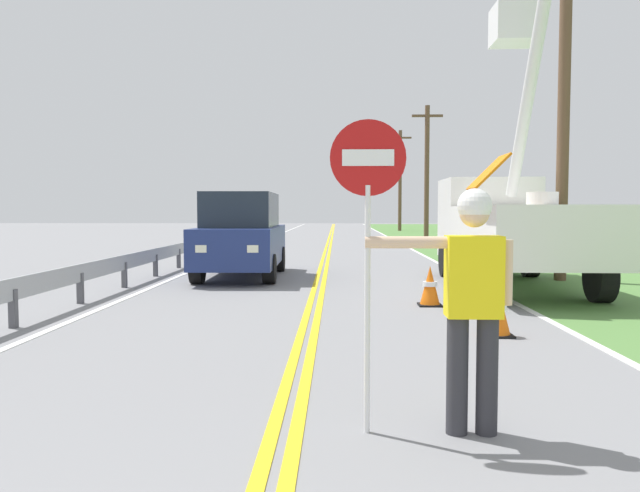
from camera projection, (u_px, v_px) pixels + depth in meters
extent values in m
cube|color=yellow|center=(322.00, 261.00, 20.23)|extent=(0.11, 110.00, 0.01)
cube|color=yellow|center=(328.00, 261.00, 20.22)|extent=(0.11, 110.00, 0.01)
cube|color=silver|center=(435.00, 261.00, 20.13)|extent=(0.12, 110.00, 0.01)
cube|color=silver|center=(216.00, 261.00, 20.32)|extent=(0.12, 110.00, 0.01)
cylinder|color=#2D2D33|center=(487.00, 376.00, 4.57)|extent=(0.16, 0.16, 0.88)
cylinder|color=#2D2D33|center=(457.00, 375.00, 4.58)|extent=(0.16, 0.16, 0.88)
cube|color=yellow|center=(474.00, 276.00, 4.53)|extent=(0.40, 0.24, 0.60)
cylinder|color=beige|center=(406.00, 242.00, 4.53)|extent=(0.60, 0.10, 0.09)
cylinder|color=beige|center=(507.00, 272.00, 4.52)|extent=(0.09, 0.09, 0.48)
sphere|color=beige|center=(474.00, 212.00, 4.50)|extent=(0.22, 0.22, 0.22)
sphere|color=white|center=(475.00, 206.00, 4.50)|extent=(0.25, 0.25, 0.25)
cylinder|color=silver|center=(367.00, 310.00, 4.57)|extent=(0.04, 0.04, 1.85)
cylinder|color=#B71414|center=(368.00, 158.00, 4.51)|extent=(0.56, 0.03, 0.56)
cube|color=white|center=(368.00, 158.00, 4.49)|extent=(0.38, 0.01, 0.12)
cube|color=white|center=(527.00, 233.00, 12.16)|extent=(2.38, 4.64, 1.10)
cube|color=white|center=(487.00, 219.00, 15.59)|extent=(2.23, 2.14, 2.00)
cube|color=#1E2833|center=(479.00, 207.00, 16.60)|extent=(1.98, 0.09, 0.90)
cylinder|color=silver|center=(542.00, 199.00, 11.21)|extent=(0.56, 0.56, 0.24)
cylinder|color=silver|center=(527.00, 101.00, 12.16)|extent=(0.28, 2.35, 3.74)
cube|color=white|center=(514.00, 25.00, 13.12)|extent=(0.91, 0.91, 0.80)
cube|color=orange|center=(488.00, 172.00, 10.35)|extent=(0.61, 0.81, 0.59)
cylinder|color=black|center=(447.00, 258.00, 15.49)|extent=(0.34, 0.93, 0.92)
cylinder|color=black|center=(530.00, 259.00, 15.40)|extent=(0.34, 0.93, 0.92)
cylinder|color=black|center=(485.00, 277.00, 11.22)|extent=(0.34, 0.93, 0.92)
cylinder|color=black|center=(600.00, 277.00, 11.13)|extent=(0.34, 0.93, 0.92)
cube|color=navy|center=(242.00, 245.00, 15.36)|extent=(1.91, 4.63, 0.92)
cube|color=#1E2833|center=(242.00, 210.00, 15.31)|extent=(1.66, 2.88, 0.84)
cube|color=#EAEACC|center=(253.00, 249.00, 13.07)|extent=(0.24, 0.06, 0.16)
cube|color=#EAEACC|center=(201.00, 249.00, 13.09)|extent=(0.24, 0.06, 0.16)
cylinder|color=black|center=(269.00, 269.00, 13.95)|extent=(0.29, 0.68, 0.68)
cylinder|color=black|center=(197.00, 269.00, 13.97)|extent=(0.29, 0.68, 0.68)
cylinder|color=black|center=(279.00, 259.00, 16.80)|extent=(0.29, 0.68, 0.68)
cylinder|color=black|center=(219.00, 259.00, 16.82)|extent=(0.29, 0.68, 0.68)
cylinder|color=brown|center=(564.00, 101.00, 14.42)|extent=(0.28, 0.28, 8.47)
cylinder|color=brown|center=(427.00, 172.00, 36.09)|extent=(0.28, 0.28, 7.78)
cube|color=brown|center=(427.00, 116.00, 35.90)|extent=(1.80, 0.14, 0.14)
cylinder|color=brown|center=(400.00, 181.00, 50.22)|extent=(0.28, 0.28, 8.17)
cube|color=brown|center=(400.00, 138.00, 50.02)|extent=(1.80, 0.14, 0.14)
cone|color=orange|center=(497.00, 310.00, 8.15)|extent=(0.36, 0.36, 0.70)
cylinder|color=white|center=(497.00, 307.00, 8.15)|extent=(0.25, 0.25, 0.08)
cube|color=black|center=(497.00, 335.00, 8.17)|extent=(0.40, 0.40, 0.03)
cone|color=orange|center=(430.00, 286.00, 10.74)|extent=(0.36, 0.36, 0.70)
cylinder|color=white|center=(430.00, 284.00, 10.74)|extent=(0.25, 0.25, 0.08)
cube|color=black|center=(430.00, 305.00, 10.76)|extent=(0.40, 0.40, 0.03)
cube|color=#9EA0A3|center=(168.00, 252.00, 16.69)|extent=(0.06, 32.00, 0.32)
cube|color=#4C4C51|center=(13.00, 309.00, 8.73)|extent=(0.10, 0.10, 0.55)
cube|color=#4C4C51|center=(80.00, 288.00, 11.01)|extent=(0.10, 0.10, 0.55)
cube|color=#4C4C51|center=(124.00, 275.00, 13.29)|extent=(0.10, 0.10, 0.55)
cube|color=#4C4C51|center=(155.00, 265.00, 15.57)|extent=(0.10, 0.10, 0.55)
cube|color=#4C4C51|center=(179.00, 258.00, 17.85)|extent=(0.10, 0.10, 0.55)
cube|color=#4C4C51|center=(197.00, 253.00, 20.13)|extent=(0.10, 0.10, 0.55)
cube|color=#4C4C51|center=(211.00, 249.00, 22.41)|extent=(0.10, 0.10, 0.55)
cube|color=#4C4C51|center=(223.00, 245.00, 24.69)|extent=(0.10, 0.10, 0.55)
cube|color=#4C4C51|center=(232.00, 242.00, 26.97)|extent=(0.10, 0.10, 0.55)
cube|color=#4C4C51|center=(240.00, 240.00, 29.26)|extent=(0.10, 0.10, 0.55)
cube|color=#4C4C51|center=(247.00, 238.00, 31.54)|extent=(0.10, 0.10, 0.55)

